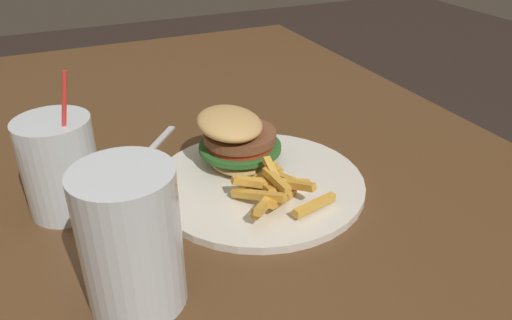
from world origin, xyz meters
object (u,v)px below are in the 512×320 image
meal_plate_near (246,163)px  juice_glass (58,169)px  spoon (128,167)px  beer_glass (127,243)px

meal_plate_near → juice_glass: size_ratio=1.54×
meal_plate_near → spoon: size_ratio=1.76×
beer_glass → spoon: (0.24, -0.04, -0.06)m
juice_glass → spoon: juice_glass is taller
juice_glass → meal_plate_near: bearing=-97.2°
meal_plate_near → juice_glass: bearing=82.8°
juice_glass → beer_glass: bearing=-166.9°
meal_plate_near → juice_glass: juice_glass is taller
meal_plate_near → beer_glass: 0.25m
juice_glass → spoon: (0.06, -0.09, -0.05)m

